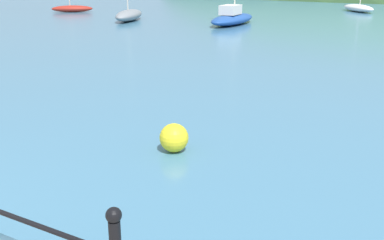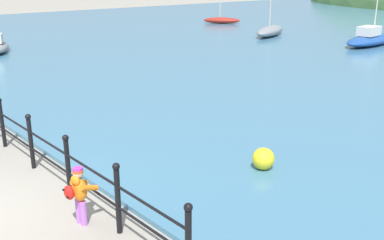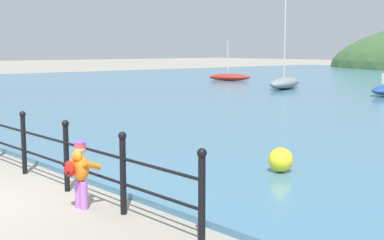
{
  "view_description": "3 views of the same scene",
  "coord_description": "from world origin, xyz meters",
  "px_view_note": "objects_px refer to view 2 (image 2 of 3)",
  "views": [
    {
      "loc": [
        5.62,
        -0.7,
        2.79
      ],
      "look_at": [
        2.81,
        4.29,
        0.93
      ],
      "focal_mm": 42.0,
      "sensor_mm": 36.0,
      "label": 1
    },
    {
      "loc": [
        7.54,
        -1.79,
        3.94
      ],
      "look_at": [
        0.62,
        4.31,
        0.94
      ],
      "focal_mm": 42.0,
      "sensor_mm": 36.0,
      "label": 2
    },
    {
      "loc": [
        8.34,
        -2.68,
        2.37
      ],
      "look_at": [
        0.16,
        4.48,
        0.92
      ],
      "focal_mm": 50.0,
      "sensor_mm": 36.0,
      "label": 3
    }
  ],
  "objects_px": {
    "boat_white_sailboat": "(222,20)",
    "mooring_buoy": "(263,159)",
    "boat_mid_harbor": "(371,39)",
    "boat_blue_hull": "(270,31)",
    "child_in_coat": "(78,191)"
  },
  "relations": [
    {
      "from": "boat_blue_hull",
      "to": "boat_white_sailboat",
      "type": "xyz_separation_m",
      "value": [
        -7.7,
        3.22,
        -0.09
      ]
    },
    {
      "from": "boat_blue_hull",
      "to": "mooring_buoy",
      "type": "distance_m",
      "value": 21.52
    },
    {
      "from": "mooring_buoy",
      "to": "child_in_coat",
      "type": "bearing_deg",
      "value": -100.46
    },
    {
      "from": "child_in_coat",
      "to": "boat_blue_hull",
      "type": "xyz_separation_m",
      "value": [
        -12.79,
        20.56,
        -0.16
      ]
    },
    {
      "from": "boat_white_sailboat",
      "to": "mooring_buoy",
      "type": "height_order",
      "value": "boat_white_sailboat"
    },
    {
      "from": "boat_blue_hull",
      "to": "mooring_buoy",
      "type": "height_order",
      "value": "boat_blue_hull"
    },
    {
      "from": "boat_white_sailboat",
      "to": "mooring_buoy",
      "type": "bearing_deg",
      "value": -43.33
    },
    {
      "from": "boat_mid_harbor",
      "to": "boat_white_sailboat",
      "type": "relative_size",
      "value": 2.04
    },
    {
      "from": "boat_mid_harbor",
      "to": "mooring_buoy",
      "type": "distance_m",
      "value": 19.25
    },
    {
      "from": "boat_white_sailboat",
      "to": "mooring_buoy",
      "type": "distance_m",
      "value": 29.13
    },
    {
      "from": "boat_mid_harbor",
      "to": "boat_white_sailboat",
      "type": "distance_m",
      "value": 14.23
    },
    {
      "from": "boat_white_sailboat",
      "to": "child_in_coat",
      "type": "bearing_deg",
      "value": -49.25
    },
    {
      "from": "boat_mid_harbor",
      "to": "mooring_buoy",
      "type": "relative_size",
      "value": 13.13
    },
    {
      "from": "boat_blue_hull",
      "to": "boat_white_sailboat",
      "type": "distance_m",
      "value": 8.35
    },
    {
      "from": "mooring_buoy",
      "to": "boat_mid_harbor",
      "type": "bearing_deg",
      "value": 111.71
    }
  ]
}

